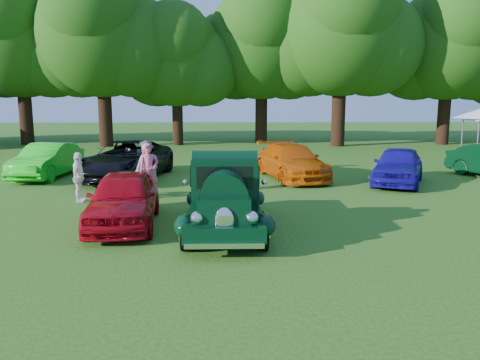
{
  "coord_description": "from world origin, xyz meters",
  "views": [
    {
      "loc": [
        0.4,
        -10.55,
        3.21
      ],
      "look_at": [
        0.69,
        1.82,
        1.1
      ],
      "focal_mm": 35.0,
      "sensor_mm": 36.0,
      "label": 1
    }
  ],
  "objects_px": {
    "hero_pickup": "(225,199)",
    "back_car_orange": "(292,161)",
    "spectator_pink": "(149,171)",
    "red_convertible": "(124,199)",
    "back_car_lime": "(47,161)",
    "back_car_black": "(127,160)",
    "back_car_blue": "(398,165)",
    "spectator_grey": "(147,169)",
    "spectator_white": "(79,177)"
  },
  "relations": [
    {
      "from": "hero_pickup",
      "to": "back_car_blue",
      "type": "height_order",
      "value": "hero_pickup"
    },
    {
      "from": "hero_pickup",
      "to": "back_car_blue",
      "type": "bearing_deg",
      "value": 44.18
    },
    {
      "from": "hero_pickup",
      "to": "spectator_white",
      "type": "height_order",
      "value": "hero_pickup"
    },
    {
      "from": "spectator_pink",
      "to": "spectator_white",
      "type": "distance_m",
      "value": 2.2
    },
    {
      "from": "back_car_blue",
      "to": "back_car_black",
      "type": "bearing_deg",
      "value": -162.92
    },
    {
      "from": "back_car_orange",
      "to": "back_car_black",
      "type": "bearing_deg",
      "value": 167.25
    },
    {
      "from": "red_convertible",
      "to": "spectator_white",
      "type": "xyz_separation_m",
      "value": [
        -2.06,
        2.89,
        0.09
      ]
    },
    {
      "from": "red_convertible",
      "to": "back_car_black",
      "type": "relative_size",
      "value": 0.73
    },
    {
      "from": "back_car_lime",
      "to": "spectator_pink",
      "type": "bearing_deg",
      "value": -37.3
    },
    {
      "from": "spectator_pink",
      "to": "spectator_white",
      "type": "xyz_separation_m",
      "value": [
        -2.16,
        -0.4,
        -0.13
      ]
    },
    {
      "from": "back_car_black",
      "to": "spectator_pink",
      "type": "height_order",
      "value": "spectator_pink"
    },
    {
      "from": "back_car_orange",
      "to": "back_car_blue",
      "type": "distance_m",
      "value": 4.21
    },
    {
      "from": "back_car_orange",
      "to": "spectator_pink",
      "type": "height_order",
      "value": "spectator_pink"
    },
    {
      "from": "hero_pickup",
      "to": "back_car_orange",
      "type": "distance_m",
      "value": 8.33
    },
    {
      "from": "spectator_pink",
      "to": "back_car_blue",
      "type": "bearing_deg",
      "value": -13.62
    },
    {
      "from": "hero_pickup",
      "to": "back_car_orange",
      "type": "xyz_separation_m",
      "value": [
        2.7,
        7.89,
        -0.09
      ]
    },
    {
      "from": "hero_pickup",
      "to": "back_car_blue",
      "type": "xyz_separation_m",
      "value": [
        6.67,
        6.48,
        -0.08
      ]
    },
    {
      "from": "red_convertible",
      "to": "spectator_grey",
      "type": "height_order",
      "value": "spectator_grey"
    },
    {
      "from": "spectator_grey",
      "to": "spectator_white",
      "type": "bearing_deg",
      "value": -119.42
    },
    {
      "from": "back_car_blue",
      "to": "spectator_white",
      "type": "height_order",
      "value": "spectator_white"
    },
    {
      "from": "back_car_lime",
      "to": "spectator_white",
      "type": "xyz_separation_m",
      "value": [
        2.85,
        -4.86,
        0.08
      ]
    },
    {
      "from": "red_convertible",
      "to": "back_car_black",
      "type": "distance_m",
      "value": 7.52
    },
    {
      "from": "hero_pickup",
      "to": "back_car_orange",
      "type": "relative_size",
      "value": 0.97
    },
    {
      "from": "back_car_lime",
      "to": "spectator_grey",
      "type": "bearing_deg",
      "value": -36.58
    },
    {
      "from": "spectator_pink",
      "to": "red_convertible",
      "type": "bearing_deg",
      "value": -121.36
    },
    {
      "from": "back_car_lime",
      "to": "spectator_pink",
      "type": "xyz_separation_m",
      "value": [
        5.01,
        -4.47,
        0.2
      ]
    },
    {
      "from": "spectator_white",
      "to": "red_convertible",
      "type": "bearing_deg",
      "value": -149.12
    },
    {
      "from": "back_car_black",
      "to": "red_convertible",
      "type": "bearing_deg",
      "value": -70.47
    },
    {
      "from": "hero_pickup",
      "to": "back_car_orange",
      "type": "height_order",
      "value": "hero_pickup"
    },
    {
      "from": "back_car_lime",
      "to": "back_car_orange",
      "type": "bearing_deg",
      "value": 2.03
    },
    {
      "from": "hero_pickup",
      "to": "back_car_lime",
      "type": "height_order",
      "value": "hero_pickup"
    },
    {
      "from": "spectator_pink",
      "to": "hero_pickup",
      "type": "bearing_deg",
      "value": -86.23
    },
    {
      "from": "spectator_white",
      "to": "back_car_orange",
      "type": "bearing_deg",
      "value": -63.65
    },
    {
      "from": "back_car_lime",
      "to": "spectator_white",
      "type": "distance_m",
      "value": 5.63
    },
    {
      "from": "back_car_black",
      "to": "back_car_blue",
      "type": "distance_m",
      "value": 10.87
    },
    {
      "from": "back_car_lime",
      "to": "back_car_orange",
      "type": "height_order",
      "value": "back_car_lime"
    },
    {
      "from": "red_convertible",
      "to": "spectator_pink",
      "type": "relative_size",
      "value": 2.23
    },
    {
      "from": "back_car_orange",
      "to": "spectator_grey",
      "type": "relative_size",
      "value": 2.56
    },
    {
      "from": "back_car_orange",
      "to": "spectator_pink",
      "type": "distance_m",
      "value": 6.61
    },
    {
      "from": "back_car_lime",
      "to": "back_car_blue",
      "type": "xyz_separation_m",
      "value": [
        14.21,
        -1.83,
        0.0
      ]
    },
    {
      "from": "back_car_blue",
      "to": "spectator_pink",
      "type": "bearing_deg",
      "value": -139.27
    },
    {
      "from": "back_car_orange",
      "to": "red_convertible",
      "type": "bearing_deg",
      "value": -138.41
    },
    {
      "from": "red_convertible",
      "to": "back_car_lime",
      "type": "height_order",
      "value": "back_car_lime"
    },
    {
      "from": "hero_pickup",
      "to": "red_convertible",
      "type": "distance_m",
      "value": 2.69
    },
    {
      "from": "back_car_lime",
      "to": "back_car_black",
      "type": "height_order",
      "value": "back_car_black"
    },
    {
      "from": "back_car_lime",
      "to": "back_car_black",
      "type": "distance_m",
      "value": 3.45
    },
    {
      "from": "back_car_black",
      "to": "back_car_orange",
      "type": "height_order",
      "value": "back_car_black"
    },
    {
      "from": "red_convertible",
      "to": "back_car_blue",
      "type": "relative_size",
      "value": 0.97
    },
    {
      "from": "hero_pickup",
      "to": "red_convertible",
      "type": "xyz_separation_m",
      "value": [
        -2.63,
        0.56,
        -0.1
      ]
    },
    {
      "from": "hero_pickup",
      "to": "red_convertible",
      "type": "relative_size",
      "value": 1.15
    }
  ]
}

